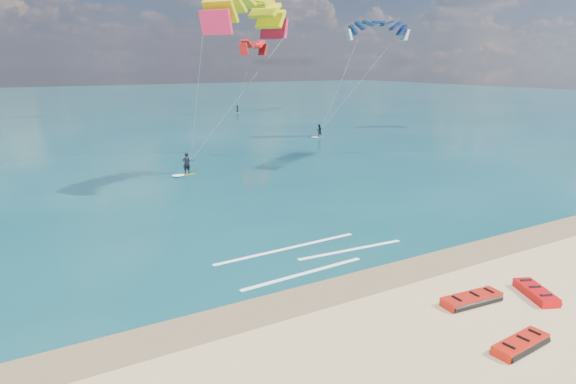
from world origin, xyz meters
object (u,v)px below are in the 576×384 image
object	(u,v)px
packed_kite_right	(535,296)
kitesurfer_main	(217,81)
packed_kite_left	(520,349)
kitesurfer_far	(349,74)
packed_kite_mid	(471,303)

from	to	relation	value
packed_kite_right	kitesurfer_main	world-z (taller)	kitesurfer_main
packed_kite_left	kitesurfer_far	xyz separation A→B (m)	(24.51, 41.67, 7.75)
packed_kite_right	kitesurfer_far	xyz separation A→B (m)	(20.53, 39.53, 7.75)
kitesurfer_main	kitesurfer_far	xyz separation A→B (m)	(23.11, 13.72, -0.05)
packed_kite_mid	kitesurfer_far	distance (m)	45.72
packed_kite_right	kitesurfer_far	size ratio (longest dim) A/B	0.16
packed_kite_mid	kitesurfer_main	xyz separation A→B (m)	(0.13, 24.88, 7.81)
packed_kite_mid	kitesurfer_main	size ratio (longest dim) A/B	0.18
packed_kite_left	packed_kite_mid	size ratio (longest dim) A/B	0.90
packed_kite_left	kitesurfer_far	size ratio (longest dim) A/B	0.17
kitesurfer_far	packed_kite_mid	bearing A→B (deg)	-135.19
packed_kite_left	packed_kite_right	world-z (taller)	packed_kite_right
packed_kite_mid	packed_kite_right	size ratio (longest dim) A/B	1.16
kitesurfer_main	packed_kite_mid	bearing A→B (deg)	-92.74
packed_kite_left	kitesurfer_far	bearing A→B (deg)	55.31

